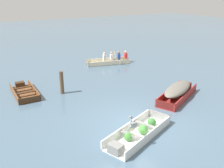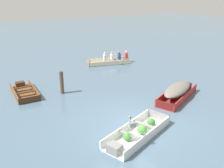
{
  "view_description": "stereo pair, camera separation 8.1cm",
  "coord_description": "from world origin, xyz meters",
  "px_view_note": "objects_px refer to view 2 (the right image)",
  "views": [
    {
      "loc": [
        -5.29,
        -7.14,
        5.02
      ],
      "look_at": [
        1.1,
        3.61,
        0.35
      ],
      "focal_mm": 40.0,
      "sensor_mm": 36.0,
      "label": 1
    },
    {
      "loc": [
        -5.22,
        -7.18,
        5.02
      ],
      "look_at": [
        1.1,
        3.61,
        0.35
      ],
      "focal_mm": 40.0,
      "sensor_mm": 36.0,
      "label": 2
    }
  ],
  "objects_px": {
    "dinghy_white_foreground": "(137,133)",
    "skiff_red_mid_moored": "(178,91)",
    "rowboat_cream_with_crew": "(112,60)",
    "mooring_post": "(62,82)",
    "heron_on_dinghy": "(132,125)",
    "skiff_wooden_brown_near_moored": "(24,91)"
  },
  "relations": [
    {
      "from": "skiff_wooden_brown_near_moored",
      "to": "dinghy_white_foreground",
      "type": "bearing_deg",
      "value": -67.25
    },
    {
      "from": "dinghy_white_foreground",
      "to": "skiff_wooden_brown_near_moored",
      "type": "bearing_deg",
      "value": 112.75
    },
    {
      "from": "dinghy_white_foreground",
      "to": "heron_on_dinghy",
      "type": "bearing_deg",
      "value": -141.63
    },
    {
      "from": "skiff_wooden_brown_near_moored",
      "to": "skiff_red_mid_moored",
      "type": "height_order",
      "value": "skiff_red_mid_moored"
    },
    {
      "from": "rowboat_cream_with_crew",
      "to": "mooring_post",
      "type": "xyz_separation_m",
      "value": [
        -5.12,
        -3.64,
        0.37
      ]
    },
    {
      "from": "heron_on_dinghy",
      "to": "dinghy_white_foreground",
      "type": "bearing_deg",
      "value": 38.37
    },
    {
      "from": "skiff_wooden_brown_near_moored",
      "to": "mooring_post",
      "type": "bearing_deg",
      "value": -30.87
    },
    {
      "from": "heron_on_dinghy",
      "to": "mooring_post",
      "type": "height_order",
      "value": "heron_on_dinghy"
    },
    {
      "from": "rowboat_cream_with_crew",
      "to": "mooring_post",
      "type": "bearing_deg",
      "value": -144.6
    },
    {
      "from": "mooring_post",
      "to": "dinghy_white_foreground",
      "type": "bearing_deg",
      "value": -79.94
    },
    {
      "from": "skiff_red_mid_moored",
      "to": "dinghy_white_foreground",
      "type": "bearing_deg",
      "value": -153.97
    },
    {
      "from": "skiff_wooden_brown_near_moored",
      "to": "mooring_post",
      "type": "relative_size",
      "value": 2.18
    },
    {
      "from": "dinghy_white_foreground",
      "to": "skiff_red_mid_moored",
      "type": "distance_m",
      "value": 4.22
    },
    {
      "from": "dinghy_white_foreground",
      "to": "skiff_wooden_brown_near_moored",
      "type": "height_order",
      "value": "dinghy_white_foreground"
    },
    {
      "from": "skiff_red_mid_moored",
      "to": "heron_on_dinghy",
      "type": "distance_m",
      "value": 4.94
    },
    {
      "from": "rowboat_cream_with_crew",
      "to": "mooring_post",
      "type": "relative_size",
      "value": 2.74
    },
    {
      "from": "skiff_red_mid_moored",
      "to": "mooring_post",
      "type": "height_order",
      "value": "mooring_post"
    },
    {
      "from": "dinghy_white_foreground",
      "to": "rowboat_cream_with_crew",
      "type": "distance_m",
      "value": 9.91
    },
    {
      "from": "skiff_wooden_brown_near_moored",
      "to": "skiff_red_mid_moored",
      "type": "bearing_deg",
      "value": -35.03
    },
    {
      "from": "skiff_red_mid_moored",
      "to": "rowboat_cream_with_crew",
      "type": "bearing_deg",
      "value": 86.95
    },
    {
      "from": "heron_on_dinghy",
      "to": "skiff_wooden_brown_near_moored",
      "type": "bearing_deg",
      "value": 107.24
    },
    {
      "from": "dinghy_white_foreground",
      "to": "rowboat_cream_with_crew",
      "type": "relative_size",
      "value": 1.0
    }
  ]
}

